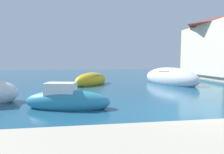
% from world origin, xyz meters
% --- Properties ---
extents(ground, '(80.00, 80.00, 0.00)m').
position_xyz_m(ground, '(0.00, 0.00, 0.00)').
color(ground, '#1E5170').
extents(moored_boat_1, '(3.91, 4.35, 1.47)m').
position_xyz_m(moored_boat_1, '(-3.80, 10.19, 0.41)').
color(moored_boat_1, gold).
rests_on(moored_boat_1, ground).
extents(moored_boat_2, '(4.42, 6.67, 2.05)m').
position_xyz_m(moored_boat_2, '(3.82, 9.79, 0.57)').
color(moored_boat_2, white).
rests_on(moored_boat_2, ground).
extents(moored_boat_5, '(4.20, 2.05, 1.46)m').
position_xyz_m(moored_boat_5, '(-5.16, 1.82, 0.37)').
color(moored_boat_5, teal).
rests_on(moored_boat_5, ground).
extents(waterfront_building_annex, '(7.05, 9.30, 7.36)m').
position_xyz_m(waterfront_building_annex, '(13.00, 14.26, 4.24)').
color(waterfront_building_annex, beige).
rests_on(waterfront_building_annex, quay_promenade).
extents(waterfront_building_far, '(5.42, 9.23, 6.90)m').
position_xyz_m(waterfront_building_far, '(13.00, 15.64, 4.00)').
color(waterfront_building_far, beige).
rests_on(waterfront_building_far, quay_promenade).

